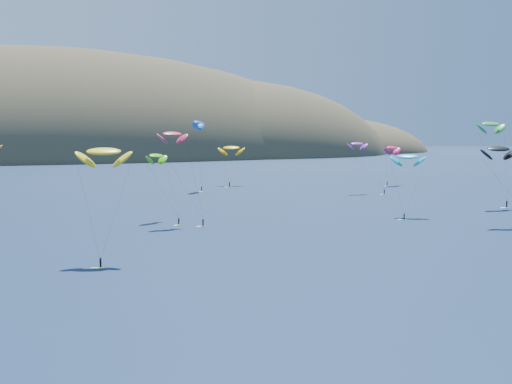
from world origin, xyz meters
name	(u,v)px	position (x,y,z in m)	size (l,w,h in m)	color
ground	(504,313)	(0.00, 0.00, 0.00)	(2800.00, 2800.00, 0.00)	black
island	(68,169)	(39.40, 562.36, -10.74)	(730.00, 300.00, 210.00)	#3D3526
kitesurfer_2	(104,152)	(-37.85, 57.97, 19.36)	(10.15, 11.32, 21.98)	#C4FF1C
kitesurfer_3	(156,156)	(-13.39, 108.97, 16.52)	(8.05, 15.86, 18.63)	#C4FF1C
kitesurfer_4	(198,122)	(26.61, 189.35, 25.95)	(9.42, 11.55, 28.68)	#C4FF1C
kitesurfer_5	(408,157)	(51.07, 90.23, 15.98)	(11.80, 12.79, 18.46)	#C4FF1C
kitesurfer_6	(357,144)	(75.86, 154.73, 18.03)	(10.41, 11.51, 20.27)	#C4FF1C
kitesurfer_7	(499,149)	(59.69, 65.68, 18.53)	(9.68, 12.79, 21.05)	#C4FF1C
kitesurfer_8	(392,148)	(109.25, 180.62, 15.67)	(11.27, 8.34, 18.55)	#C4FF1C
kitesurfer_9	(172,134)	(-12.25, 98.89, 22.13)	(10.37, 9.19, 24.38)	#C4FF1C
kitesurfer_11	(231,148)	(48.01, 208.41, 15.63)	(11.80, 14.76, 18.64)	#C4FF1C
kitesurfer_13	(491,124)	(87.29, 98.72, 24.87)	(9.85, 7.71, 27.64)	#C4FF1C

